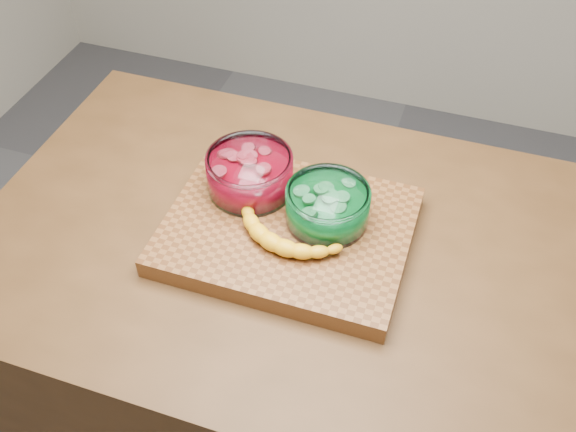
% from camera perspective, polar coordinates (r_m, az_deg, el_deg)
% --- Properties ---
extents(counter, '(1.20, 0.80, 0.90)m').
position_cam_1_polar(counter, '(1.58, 0.00, -12.94)').
color(counter, '#4F3117').
rests_on(counter, ground).
extents(cutting_board, '(0.45, 0.35, 0.04)m').
position_cam_1_polar(cutting_board, '(1.20, 0.00, -1.32)').
color(cutting_board, brown).
rests_on(cutting_board, counter).
extents(bowl_red, '(0.17, 0.17, 0.08)m').
position_cam_1_polar(bowl_red, '(1.23, -3.40, 3.80)').
color(bowl_red, white).
rests_on(bowl_red, cutting_board).
extents(bowl_green, '(0.15, 0.15, 0.07)m').
position_cam_1_polar(bowl_green, '(1.17, 3.53, 0.89)').
color(bowl_green, white).
rests_on(bowl_green, cutting_board).
extents(banana, '(0.24, 0.15, 0.04)m').
position_cam_1_polar(banana, '(1.16, -0.04, -1.14)').
color(banana, '#F3AC15').
rests_on(banana, cutting_board).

